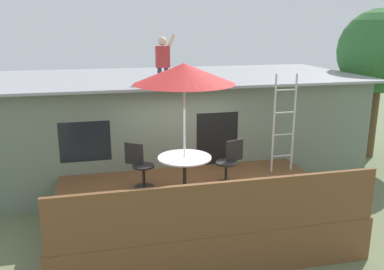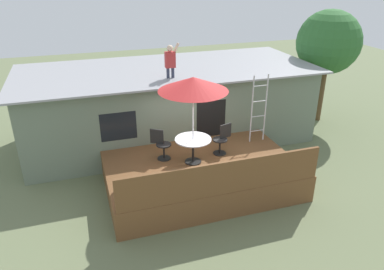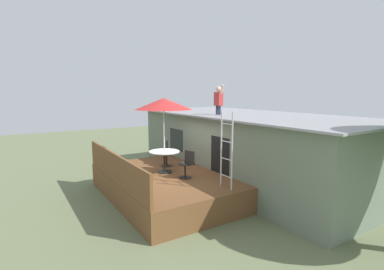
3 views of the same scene
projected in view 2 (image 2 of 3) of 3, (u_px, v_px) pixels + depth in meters
name	position (u px, v px, depth m)	size (l,w,h in m)	color
ground_plane	(200.00, 186.00, 11.04)	(40.00, 40.00, 0.00)	#66704C
house	(169.00, 104.00, 13.58)	(10.50, 4.50, 2.70)	slate
deck	(200.00, 174.00, 10.87)	(5.43, 3.50, 0.80)	brown
deck_railing	(224.00, 178.00, 9.05)	(5.33, 0.08, 0.90)	brown
patio_table	(193.00, 144.00, 10.47)	(1.04, 1.04, 0.74)	black
patio_umbrella	(193.00, 84.00, 9.73)	(1.90, 1.90, 2.54)	silver
step_ladder	(259.00, 109.00, 11.57)	(0.52, 0.04, 2.20)	silver
person_figure	(170.00, 59.00, 11.64)	(0.47, 0.20, 1.11)	#33384C
patio_chair_left	(161.00, 144.00, 10.73)	(0.57, 0.45, 0.92)	black
patio_chair_right	(222.00, 139.00, 11.05)	(0.61, 0.44, 0.92)	black
backyard_tree	(328.00, 43.00, 14.41)	(2.49, 2.49, 4.51)	brown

